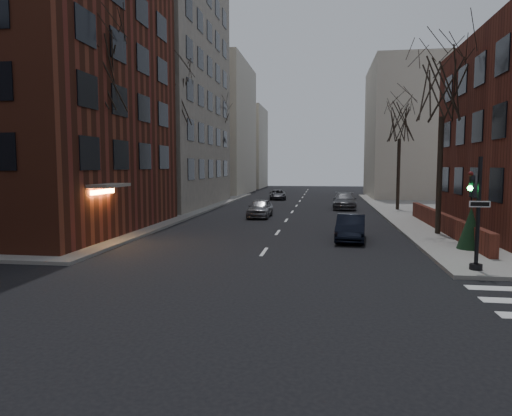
% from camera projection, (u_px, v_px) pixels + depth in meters
% --- Properties ---
extents(ground, '(160.00, 160.00, 0.00)m').
position_uv_depth(ground, '(180.00, 370.00, 8.54)').
color(ground, black).
rests_on(ground, ground).
extents(building_left_brick, '(15.00, 15.00, 18.00)m').
position_uv_depth(building_left_brick, '(8.00, 76.00, 26.26)').
color(building_left_brick, '#612B1B').
rests_on(building_left_brick, ground).
extents(building_left_tan, '(18.00, 18.00, 28.00)m').
position_uv_depth(building_left_tan, '(117.00, 58.00, 43.25)').
color(building_left_tan, gray).
rests_on(building_left_tan, ground).
extents(low_wall_right, '(0.35, 16.00, 1.00)m').
position_uv_depth(low_wall_right, '(443.00, 222.00, 25.82)').
color(low_wall_right, '#5C261A').
rests_on(low_wall_right, sidewalk_far_right).
extents(building_distant_la, '(14.00, 16.00, 18.00)m').
position_uv_depth(building_distant_la, '(199.00, 129.00, 64.10)').
color(building_distant_la, beige).
rests_on(building_distant_la, ground).
extents(building_distant_ra, '(14.00, 14.00, 16.00)m').
position_uv_depth(building_distant_ra, '(429.00, 131.00, 54.83)').
color(building_distant_ra, beige).
rests_on(building_distant_ra, ground).
extents(building_distant_lb, '(10.00, 12.00, 14.00)m').
position_uv_depth(building_distant_lb, '(236.00, 148.00, 80.72)').
color(building_distant_lb, beige).
rests_on(building_distant_lb, ground).
extents(traffic_signal, '(0.76, 0.44, 4.00)m').
position_uv_depth(traffic_signal, '(476.00, 221.00, 16.05)').
color(traffic_signal, black).
rests_on(traffic_signal, sidewalk_far_right).
extents(tree_left_a, '(4.18, 4.18, 10.26)m').
position_uv_depth(tree_left_a, '(96.00, 73.00, 22.85)').
color(tree_left_a, '#2D231C').
rests_on(tree_left_a, sidewalk_far_left).
extents(tree_left_b, '(4.40, 4.40, 10.80)m').
position_uv_depth(tree_left_b, '(174.00, 99.00, 34.63)').
color(tree_left_b, '#2D231C').
rests_on(tree_left_b, sidewalk_far_left).
extents(tree_left_c, '(3.96, 3.96, 9.72)m').
position_uv_depth(tree_left_c, '(217.00, 126.00, 48.50)').
color(tree_left_c, '#2D231C').
rests_on(tree_left_c, sidewalk_far_left).
extents(tree_right_a, '(3.96, 3.96, 9.72)m').
position_uv_depth(tree_right_a, '(443.00, 87.00, 24.23)').
color(tree_right_a, '#2D231C').
rests_on(tree_right_a, sidewalk_far_right).
extents(tree_right_b, '(3.74, 3.74, 9.18)m').
position_uv_depth(tree_right_b, '(400.00, 121.00, 38.06)').
color(tree_right_b, '#2D231C').
rests_on(tree_right_b, sidewalk_far_right).
extents(streetlamp_near, '(0.36, 0.36, 6.28)m').
position_uv_depth(streetlamp_near, '(164.00, 160.00, 31.03)').
color(streetlamp_near, black).
rests_on(streetlamp_near, sidewalk_far_left).
extents(streetlamp_far, '(0.36, 0.36, 6.28)m').
position_uv_depth(streetlamp_far, '(226.00, 162.00, 50.73)').
color(streetlamp_far, black).
rests_on(streetlamp_far, sidewalk_far_left).
extents(parked_sedan, '(1.76, 4.14, 1.33)m').
position_uv_depth(parked_sedan, '(351.00, 228.00, 23.38)').
color(parked_sedan, black).
rests_on(parked_sedan, ground).
extents(car_lane_silver, '(1.69, 4.06, 1.37)m').
position_uv_depth(car_lane_silver, '(260.00, 208.00, 34.00)').
color(car_lane_silver, gray).
rests_on(car_lane_silver, ground).
extents(car_lane_gray, '(2.23, 5.09, 1.46)m').
position_uv_depth(car_lane_gray, '(345.00, 201.00, 40.73)').
color(car_lane_gray, '#45464B').
rests_on(car_lane_gray, ground).
extents(car_lane_far, '(2.28, 4.19, 1.11)m').
position_uv_depth(car_lane_far, '(278.00, 195.00, 52.15)').
color(car_lane_far, '#46464C').
rests_on(car_lane_far, ground).
extents(evergreen_shrub, '(1.17, 1.17, 1.87)m').
position_uv_depth(evergreen_shrub, '(471.00, 228.00, 20.19)').
color(evergreen_shrub, black).
rests_on(evergreen_shrub, sidewalk_far_right).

